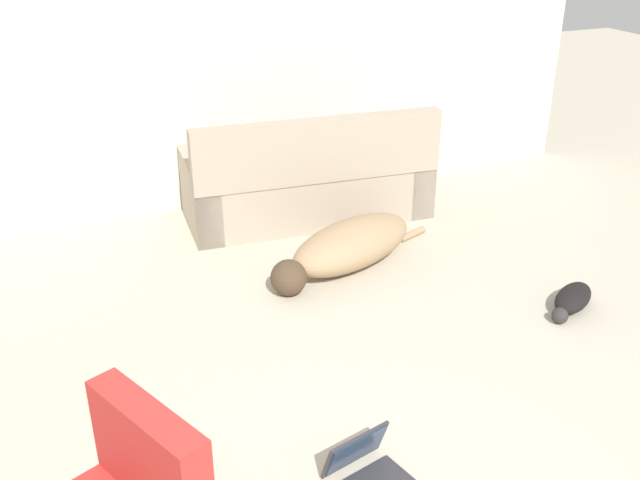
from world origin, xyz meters
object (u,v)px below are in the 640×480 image
at_px(couch, 308,184).
at_px(cat, 572,299).
at_px(dog, 348,246).
at_px(laptop_open, 363,464).

bearing_deg(couch, cat, 121.19).
relative_size(dog, laptop_open, 3.73).
relative_size(dog, cat, 2.75).
bearing_deg(couch, laptop_open, 77.61).
bearing_deg(dog, cat, 114.56).
bearing_deg(cat, couch, -94.10).
bearing_deg(dog, couch, -115.39).
distance_m(dog, cat, 1.51).
xyz_separation_m(couch, laptop_open, (-0.84, -2.80, -0.21)).
bearing_deg(laptop_open, dog, 53.22).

